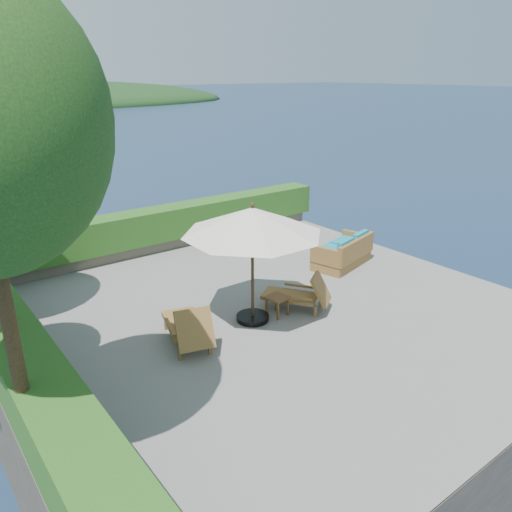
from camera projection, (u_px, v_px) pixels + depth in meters
ground at (266, 310)px, 12.20m from camera, size 12.00×12.00×0.00m
foundation at (266, 364)px, 12.74m from camera, size 12.00×12.00×3.00m
ocean at (265, 411)px, 13.25m from camera, size 600.00×600.00×0.00m
offshore_island at (12, 105)px, 131.92m from camera, size 126.00×57.60×12.60m
planter_wall_far at (160, 244)px, 16.32m from camera, size 12.00×0.60×0.36m
planter_wall_left at (22, 385)px, 8.96m from camera, size 0.60×12.00×0.36m
hedge_far at (159, 224)px, 16.09m from camera, size 12.40×0.90×1.00m
hedge_left at (16, 353)px, 8.73m from camera, size 0.90×12.40×1.00m
patio_umbrella at (252, 222)px, 10.87m from camera, size 4.15×4.15×2.83m
lounge_left at (188, 326)px, 10.49m from camera, size 1.21×1.95×1.05m
lounge_right at (300, 294)px, 12.12m from camera, size 1.47×1.73×0.94m
side_table at (277, 300)px, 11.80m from camera, size 0.52×0.52×0.49m
wicker_loveseat at (344, 253)px, 14.86m from camera, size 2.20×1.50×0.98m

